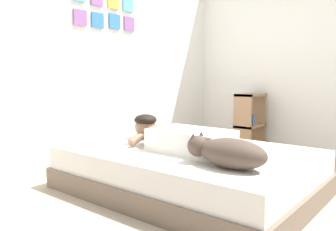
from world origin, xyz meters
TOP-DOWN VIEW (x-y plane):
  - ground_plane at (0.00, 0.00)m, footprint 11.64×11.64m
  - back_wall at (-0.00, 1.48)m, footprint 3.82×0.12m
  - side_wall_right at (1.96, 0.22)m, footprint 0.10×5.86m
  - bed at (-0.15, 0.23)m, footprint 1.43×2.03m
  - pillow at (0.06, 0.88)m, footprint 0.52×0.32m
  - person_lying at (-0.23, 0.29)m, footprint 0.43×0.92m
  - dog at (-0.48, -0.33)m, footprint 0.26×0.58m
  - coffee_cup at (0.09, 0.64)m, footprint 0.12×0.09m
  - cell_phone at (-0.01, -0.15)m, footprint 0.07×0.14m
  - bookshelf at (1.59, 0.53)m, footprint 0.45×0.24m

SIDE VIEW (x-z plane):
  - ground_plane at x=0.00m, z-range 0.00..0.00m
  - bed at x=-0.15m, z-range 0.00..0.36m
  - cell_phone at x=-0.01m, z-range 0.36..0.37m
  - bookshelf at x=1.59m, z-range 0.00..0.75m
  - coffee_cup at x=0.09m, z-range 0.36..0.44m
  - pillow at x=0.06m, z-range 0.36..0.47m
  - dog at x=-0.48m, z-range 0.36..0.57m
  - person_lying at x=-0.23m, z-range 0.33..0.60m
  - side_wall_right at x=1.96m, z-range 0.00..2.50m
  - back_wall at x=0.00m, z-range 0.00..2.50m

